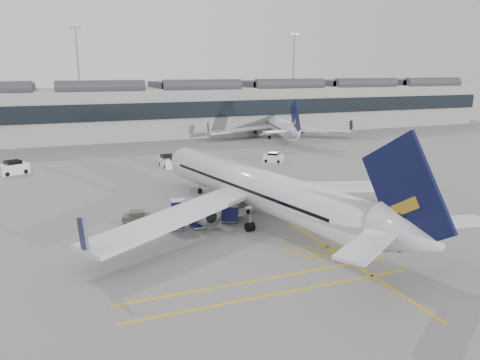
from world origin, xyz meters
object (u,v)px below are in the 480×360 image
object	(u,v)px
ramp_agent_b	(212,209)
pushback_tug	(137,219)
baggage_cart_a	(230,212)
airliner_main	(261,190)
ramp_agent_a	(196,202)
belt_loader	(231,210)

from	to	relation	value
ramp_agent_b	pushback_tug	distance (m)	7.99
baggage_cart_a	ramp_agent_b	world-z (taller)	baggage_cart_a
airliner_main	ramp_agent_b	xyz separation A→B (m)	(-4.21, 3.27, -2.52)
airliner_main	ramp_agent_b	world-z (taller)	airliner_main
baggage_cart_a	airliner_main	bearing A→B (deg)	7.05
ramp_agent_a	pushback_tug	bearing A→B (deg)	156.05
belt_loader	pushback_tug	bearing A→B (deg)	158.66
ramp_agent_a	pushback_tug	world-z (taller)	ramp_agent_a
ramp_agent_a	pushback_tug	distance (m)	7.78
airliner_main	ramp_agent_a	xyz separation A→B (m)	(-5.09, 6.31, -2.49)
airliner_main	belt_loader	world-z (taller)	airliner_main
ramp_agent_a	ramp_agent_b	distance (m)	3.17
belt_loader	ramp_agent_a	distance (m)	4.45
baggage_cart_a	ramp_agent_a	world-z (taller)	baggage_cart_a
airliner_main	pushback_tug	distance (m)	12.87
baggage_cart_a	ramp_agent_b	bearing A→B (deg)	138.07
airliner_main	baggage_cart_a	world-z (taller)	airliner_main
belt_loader	airliner_main	bearing A→B (deg)	-72.59
belt_loader	baggage_cart_a	distance (m)	2.25
pushback_tug	airliner_main	bearing A→B (deg)	-0.15
ramp_agent_a	pushback_tug	xyz separation A→B (m)	(-7.10, -3.18, -0.16)
ramp_agent_a	belt_loader	bearing A→B (deg)	-97.99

